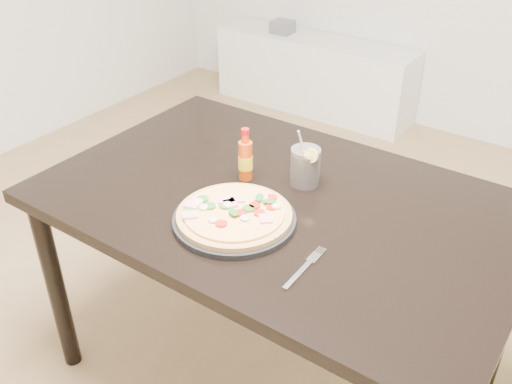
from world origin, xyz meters
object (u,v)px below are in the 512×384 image
Objects in this scene: fork at (306,266)px; media_console at (313,74)px; dining_table at (279,220)px; cola_cup at (305,167)px; pizza at (234,213)px; hot_sauce_bottle at (245,159)px; plate at (234,219)px.

media_console is at bearing 118.30° from fork.
cola_cup is (0.02, 0.11, 0.14)m from dining_table.
hot_sauce_bottle is at bearing 118.35° from pizza.
plate is at bearing -100.46° from dining_table.
hot_sauce_bottle is 0.90× the size of fork.
fork is 2.73m from media_console.
pizza is (-0.03, -0.18, 0.11)m from dining_table.
hot_sauce_bottle is (-0.11, 0.21, 0.06)m from plate.
fork is (0.21, -0.34, -0.05)m from cola_cup.
media_console is at bearing 118.88° from cola_cup.
hot_sauce_bottle reaches higher than media_console.
cola_cup is at bearing 79.54° from pizza.
fork is (0.26, -0.05, -0.01)m from plate.
plate is 0.27m from fork.
hot_sauce_bottle is (-0.11, 0.21, 0.04)m from pizza.
media_console is (-1.10, 2.00, -0.56)m from cola_cup.
cola_cup is 0.95× the size of fork.
cola_cup reaches higher than fork.
hot_sauce_bottle is at bearing 143.98° from fork.
dining_table is at bearing 79.54° from plate.
dining_table is at bearing -62.82° from media_console.
fork is at bearing -11.65° from plate.
cola_cup is 0.40m from fork.
pizza is (-0.00, 0.00, 0.02)m from plate.
plate reaches higher than fork.
cola_cup is 2.35m from media_console.
dining_table reaches higher than media_console.
cola_cup is at bearing 79.78° from plate.
hot_sauce_bottle is (-0.15, 0.03, 0.15)m from dining_table.
plate is 2.57m from media_console.
plate is 1.90× the size of cola_cup.
hot_sauce_bottle reaches higher than fork.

